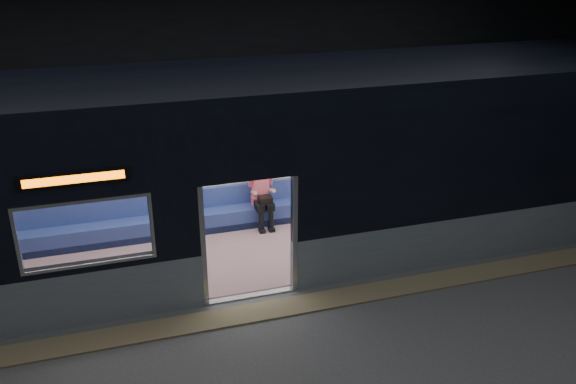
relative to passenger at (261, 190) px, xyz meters
name	(u,v)px	position (x,y,z in m)	size (l,w,h in m)	color
station_floor	(268,333)	(-0.86, -3.55, -0.78)	(24.00, 14.00, 0.01)	#47494C
station_envelope	(265,90)	(-0.86, -3.55, 2.89)	(24.00, 14.00, 5.00)	black
tactile_strip	(259,312)	(-0.86, -3.00, -0.76)	(22.80, 0.50, 0.03)	#8C7F59
metro_car	(227,161)	(-0.86, -1.00, 1.07)	(18.00, 3.04, 3.35)	gray
passenger	(261,190)	(0.00, 0.00, 0.00)	(0.38, 0.65, 1.32)	black
handbag	(265,199)	(0.02, -0.21, -0.11)	(0.26, 0.22, 0.13)	black
transit_map	(422,134)	(3.68, 0.31, 0.72)	(1.08, 0.03, 0.70)	white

